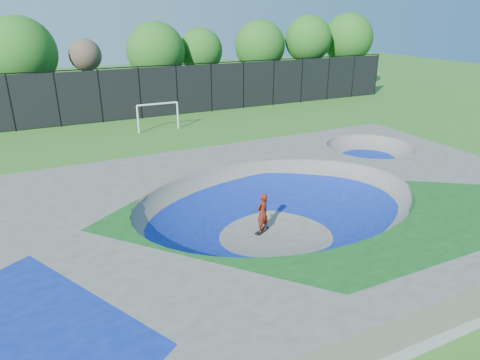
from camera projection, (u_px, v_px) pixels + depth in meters
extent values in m
plane|color=#2B661C|center=(278.00, 232.00, 16.39)|extent=(120.00, 120.00, 0.00)
cube|color=gray|center=(279.00, 214.00, 16.11)|extent=(22.00, 14.00, 1.50)
imported|color=red|center=(262.00, 213.00, 16.09)|extent=(0.68, 0.56, 1.59)
cube|color=black|center=(262.00, 231.00, 16.37)|extent=(0.79, 0.58, 0.05)
cylinder|color=white|center=(138.00, 120.00, 29.48)|extent=(0.12, 0.12, 1.91)
cylinder|color=white|center=(178.00, 115.00, 30.65)|extent=(0.12, 0.12, 1.91)
cylinder|color=white|center=(157.00, 104.00, 29.72)|extent=(2.87, 0.12, 0.12)
cylinder|color=black|center=(11.00, 103.00, 29.51)|extent=(0.09, 0.09, 4.00)
cylinder|color=black|center=(57.00, 100.00, 30.74)|extent=(0.09, 0.09, 4.00)
cylinder|color=black|center=(100.00, 96.00, 31.97)|extent=(0.09, 0.09, 4.00)
cylinder|color=black|center=(140.00, 93.00, 33.21)|extent=(0.09, 0.09, 4.00)
cylinder|color=black|center=(177.00, 90.00, 34.44)|extent=(0.09, 0.09, 4.00)
cylinder|color=black|center=(211.00, 88.00, 35.67)|extent=(0.09, 0.09, 4.00)
cylinder|color=black|center=(243.00, 85.00, 36.90)|extent=(0.09, 0.09, 4.00)
cylinder|color=black|center=(273.00, 83.00, 38.13)|extent=(0.09, 0.09, 4.00)
cylinder|color=black|center=(302.00, 81.00, 39.36)|extent=(0.09, 0.09, 4.00)
cylinder|color=black|center=(328.00, 79.00, 40.59)|extent=(0.09, 0.09, 4.00)
cylinder|color=black|center=(353.00, 77.00, 41.83)|extent=(0.09, 0.09, 4.00)
cylinder|color=black|center=(376.00, 75.00, 43.06)|extent=(0.09, 0.09, 4.00)
cube|color=black|center=(140.00, 93.00, 33.21)|extent=(48.00, 0.03, 3.80)
cylinder|color=black|center=(138.00, 67.00, 32.48)|extent=(48.00, 0.08, 0.08)
cylinder|color=#413220|center=(28.00, 99.00, 34.11)|extent=(0.44, 0.44, 2.86)
sphere|color=#21631A|center=(20.00, 53.00, 32.84)|extent=(5.54, 5.54, 5.54)
cylinder|color=#413220|center=(90.00, 90.00, 35.96)|extent=(0.44, 0.44, 3.49)
sphere|color=brown|center=(85.00, 55.00, 34.92)|extent=(2.60, 2.60, 2.60)
cylinder|color=#413220|center=(159.00, 89.00, 38.78)|extent=(0.44, 0.44, 2.74)
sphere|color=#21631A|center=(156.00, 51.00, 37.58)|extent=(5.10, 5.10, 5.10)
cylinder|color=#413220|center=(202.00, 83.00, 41.11)|extent=(0.44, 0.44, 3.03)
sphere|color=#21631A|center=(201.00, 50.00, 40.00)|extent=(4.06, 4.06, 4.06)
cylinder|color=#413220|center=(259.00, 80.00, 43.48)|extent=(0.44, 0.44, 2.92)
sphere|color=#21631A|center=(260.00, 46.00, 42.27)|extent=(4.96, 4.96, 4.96)
cylinder|color=#413220|center=(306.00, 75.00, 44.55)|extent=(0.44, 0.44, 3.59)
sphere|color=#21631A|center=(308.00, 39.00, 43.25)|extent=(4.69, 4.69, 4.69)
cylinder|color=#413220|center=(345.00, 73.00, 46.89)|extent=(0.44, 0.44, 3.32)
sphere|color=#21631A|center=(348.00, 38.00, 45.57)|extent=(5.22, 5.22, 5.22)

